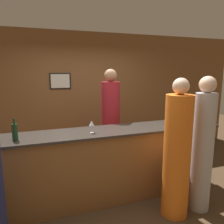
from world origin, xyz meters
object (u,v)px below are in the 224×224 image
bartender (111,127)px  guest_0 (203,148)px  guest_1 (177,154)px  wine_bottle_0 (15,132)px

bartender → guest_0: (0.86, -1.41, -0.03)m
guest_0 → guest_1: 0.41m
guest_0 → bartender: bearing=121.6°
guest_0 → wine_bottle_0: 2.51m
wine_bottle_0 → guest_1: bearing=-16.8°
guest_0 → wine_bottle_0: size_ratio=6.52×
guest_1 → guest_0: bearing=-1.1°
wine_bottle_0 → bartender: bearing=27.2°
bartender → guest_1: (0.45, -1.40, -0.07)m
bartender → guest_1: 1.47m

